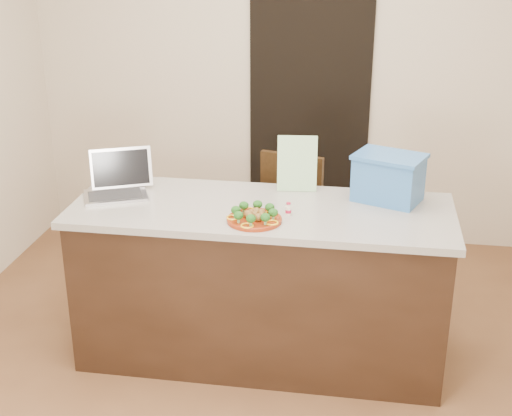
% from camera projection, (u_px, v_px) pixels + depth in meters
% --- Properties ---
extents(ground, '(4.00, 4.00, 0.00)m').
position_uv_depth(ground, '(254.00, 378.00, 3.95)').
color(ground, brown).
rests_on(ground, ground).
extents(room_shell, '(4.00, 4.00, 4.00)m').
position_uv_depth(room_shell, '(254.00, 89.00, 3.34)').
color(room_shell, white).
rests_on(room_shell, ground).
extents(doorway, '(0.90, 0.02, 2.00)m').
position_uv_depth(doorway, '(309.00, 113.00, 5.37)').
color(doorway, black).
rests_on(doorway, ground).
extents(island, '(2.06, 0.76, 0.92)m').
position_uv_depth(island, '(261.00, 283.00, 4.00)').
color(island, black).
rests_on(island, ground).
extents(plate, '(0.28, 0.28, 0.02)m').
position_uv_depth(plate, '(254.00, 219.00, 3.65)').
color(plate, maroon).
rests_on(plate, island).
extents(meatballs, '(0.12, 0.11, 0.04)m').
position_uv_depth(meatballs, '(255.00, 214.00, 3.64)').
color(meatballs, brown).
rests_on(meatballs, plate).
extents(broccoli, '(0.24, 0.24, 0.04)m').
position_uv_depth(broccoli, '(254.00, 211.00, 3.63)').
color(broccoli, '#144412').
rests_on(broccoli, plate).
extents(pepper_rings, '(0.28, 0.28, 0.01)m').
position_uv_depth(pepper_rings, '(254.00, 218.00, 3.64)').
color(pepper_rings, gold).
rests_on(pepper_rings, plate).
extents(napkin, '(0.16, 0.16, 0.01)m').
position_uv_depth(napkin, '(248.00, 216.00, 3.71)').
color(napkin, white).
rests_on(napkin, island).
extents(fork, '(0.05, 0.13, 0.00)m').
position_uv_depth(fork, '(244.00, 214.00, 3.72)').
color(fork, '#BBBCC0').
rests_on(fork, napkin).
extents(knife, '(0.05, 0.20, 0.01)m').
position_uv_depth(knife, '(253.00, 216.00, 3.69)').
color(knife, white).
rests_on(knife, napkin).
extents(yogurt_bottle, '(0.03, 0.03, 0.07)m').
position_uv_depth(yogurt_bottle, '(288.00, 210.00, 3.72)').
color(yogurt_bottle, beige).
rests_on(yogurt_bottle, island).
extents(laptop, '(0.41, 0.40, 0.24)m').
position_uv_depth(laptop, '(118.00, 182.00, 4.00)').
color(laptop, '#B4B3B8').
rests_on(laptop, island).
extents(leaflet, '(0.23, 0.07, 0.32)m').
position_uv_depth(leaflet, '(297.00, 164.00, 4.01)').
color(leaflet, white).
rests_on(leaflet, island).
extents(blue_box, '(0.43, 0.38, 0.26)m').
position_uv_depth(blue_box, '(388.00, 177.00, 3.88)').
color(blue_box, '#3068B0').
rests_on(blue_box, island).
extents(chair, '(0.52, 0.52, 0.96)m').
position_uv_depth(chair, '(289.00, 220.00, 4.63)').
color(chair, '#35210F').
rests_on(chair, ground).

